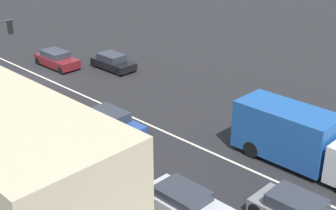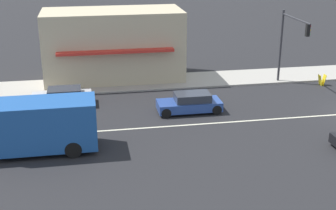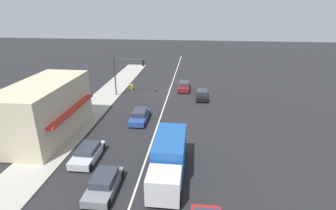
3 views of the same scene
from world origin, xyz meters
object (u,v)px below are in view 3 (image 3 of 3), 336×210
(delivery_truck, at_px, (169,158))
(pedestrian, at_px, (68,116))
(warning_aframe_sign, at_px, (131,87))
(sedan_silver, at_px, (88,153))
(traffic_signal_main, at_px, (124,70))
(suv_black, at_px, (202,95))
(suv_grey, at_px, (104,184))
(sedan_maroon, at_px, (184,86))
(coupe_blue, at_px, (140,116))

(delivery_truck, bearing_deg, pedestrian, -33.50)
(warning_aframe_sign, relative_size, sedan_silver, 0.21)
(traffic_signal_main, height_order, pedestrian, traffic_signal_main)
(pedestrian, distance_m, suv_black, 18.13)
(warning_aframe_sign, distance_m, suv_grey, 23.95)
(pedestrian, height_order, delivery_truck, delivery_truck)
(delivery_truck, bearing_deg, warning_aframe_sign, -68.55)
(suv_grey, bearing_deg, sedan_silver, -53.85)
(delivery_truck, relative_size, sedan_silver, 1.84)
(delivery_truck, height_order, sedan_maroon, delivery_truck)
(warning_aframe_sign, xyz_separation_m, sedan_silver, (-1.10, 19.79, 0.17))
(delivery_truck, bearing_deg, suv_black, -98.74)
(warning_aframe_sign, distance_m, suv_black, 11.47)
(coupe_blue, bearing_deg, sedan_maroon, -109.80)
(traffic_signal_main, height_order, sedan_maroon, traffic_signal_main)
(delivery_truck, distance_m, sedan_silver, 7.37)
(coupe_blue, bearing_deg, warning_aframe_sign, -71.17)
(suv_grey, bearing_deg, delivery_truck, -150.36)
(warning_aframe_sign, bearing_deg, sedan_maroon, -174.56)
(coupe_blue, distance_m, sedan_maroon, 12.99)
(sedan_maroon, bearing_deg, traffic_signal_main, 24.51)
(sedan_maroon, bearing_deg, pedestrian, 48.42)
(suv_black, relative_size, sedan_silver, 0.94)
(warning_aframe_sign, height_order, suv_grey, suv_grey)
(pedestrian, height_order, sedan_silver, pedestrian)
(traffic_signal_main, relative_size, suv_grey, 1.38)
(traffic_signal_main, bearing_deg, warning_aframe_sign, -90.51)
(pedestrian, height_order, sedan_maroon, pedestrian)
(coupe_blue, bearing_deg, sedan_silver, 71.49)
(pedestrian, bearing_deg, suv_grey, 126.49)
(coupe_blue, relative_size, sedan_maroon, 1.03)
(pedestrian, xyz_separation_m, coupe_blue, (-7.85, -1.59, -0.31))
(coupe_blue, relative_size, sedan_silver, 1.03)
(suv_black, height_order, suv_grey, suv_grey)
(traffic_signal_main, bearing_deg, coupe_blue, 114.98)
(pedestrian, distance_m, suv_grey, 13.20)
(pedestrian, bearing_deg, traffic_signal_main, -111.41)
(coupe_blue, distance_m, sedan_silver, 8.82)
(warning_aframe_sign, relative_size, delivery_truck, 0.11)
(pedestrian, bearing_deg, delivery_truck, 146.50)
(sedan_silver, bearing_deg, traffic_signal_main, -86.17)
(warning_aframe_sign, distance_m, delivery_truck, 22.72)
(warning_aframe_sign, distance_m, sedan_maroon, 8.34)
(traffic_signal_main, bearing_deg, suv_black, -179.52)
(suv_black, bearing_deg, sedan_maroon, -52.90)
(suv_black, distance_m, suv_grey, 21.93)
(suv_black, height_order, coupe_blue, coupe_blue)
(delivery_truck, bearing_deg, sedan_maroon, -90.00)
(traffic_signal_main, xyz_separation_m, suv_grey, (-3.92, 20.62, -3.28))
(coupe_blue, height_order, sedan_maroon, same)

